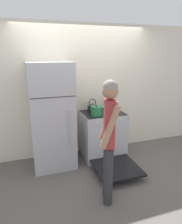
# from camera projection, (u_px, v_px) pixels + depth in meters

# --- Properties ---
(ground_plane) EXTENTS (14.00, 14.00, 0.00)m
(ground_plane) POSITION_uv_depth(u_px,v_px,m) (84.00, 150.00, 4.30)
(ground_plane) COLOR #5B5654
(wall_back) EXTENTS (10.00, 0.06, 2.55)m
(wall_back) POSITION_uv_depth(u_px,v_px,m) (83.00, 91.00, 3.96)
(wall_back) COLOR silver
(wall_back) RESTS_ON ground_plane
(refrigerator) EXTENTS (0.74, 0.72, 1.88)m
(refrigerator) POSITION_uv_depth(u_px,v_px,m) (52.00, 116.00, 3.52)
(refrigerator) COLOR #B7BABF
(refrigerator) RESTS_ON ground_plane
(stove_range) EXTENTS (0.80, 1.38, 0.91)m
(stove_range) POSITION_uv_depth(u_px,v_px,m) (103.00, 135.00, 3.93)
(stove_range) COLOR silver
(stove_range) RESTS_ON ground_plane
(dutch_oven_pot) EXTENTS (0.26, 0.21, 0.20)m
(dutch_oven_pot) POSITION_uv_depth(u_px,v_px,m) (96.00, 111.00, 3.64)
(dutch_oven_pot) COLOR #237A42
(dutch_oven_pot) RESTS_ON stove_range
(tea_kettle) EXTENTS (0.24, 0.19, 0.25)m
(tea_kettle) POSITION_uv_depth(u_px,v_px,m) (92.00, 108.00, 3.88)
(tea_kettle) COLOR black
(tea_kettle) RESTS_ON stove_range
(utensil_jar) EXTENTS (0.09, 0.09, 0.24)m
(utensil_jar) POSITION_uv_depth(u_px,v_px,m) (110.00, 106.00, 4.00)
(utensil_jar) COLOR #B7BABF
(utensil_jar) RESTS_ON stove_range
(person) EXTENTS (0.34, 0.40, 1.71)m
(person) POSITION_uv_depth(u_px,v_px,m) (109.00, 136.00, 2.58)
(person) COLOR #2D2D30
(person) RESTS_ON ground_plane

